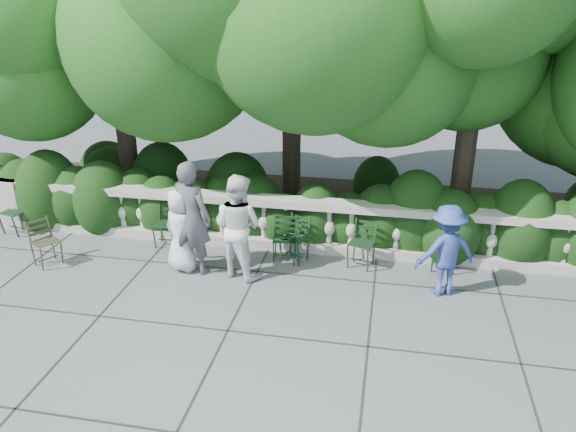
% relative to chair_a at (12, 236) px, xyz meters
% --- Properties ---
extents(ground, '(90.00, 90.00, 0.00)m').
position_rel_chair_a_xyz_m(ground, '(5.60, -1.31, 0.00)').
color(ground, '#4B4E52').
rests_on(ground, ground).
extents(balustrade, '(12.00, 0.44, 1.00)m').
position_rel_chair_a_xyz_m(balustrade, '(5.60, 0.49, 0.49)').
color(balustrade, '#9E998E').
rests_on(balustrade, ground).
extents(shrub_hedge, '(15.00, 2.60, 1.70)m').
position_rel_chair_a_xyz_m(shrub_hedge, '(5.60, 1.69, 0.00)').
color(shrub_hedge, black).
rests_on(shrub_hedge, ground).
extents(tree_canopy, '(15.04, 6.52, 6.78)m').
position_rel_chair_a_xyz_m(tree_canopy, '(6.29, 1.88, 3.96)').
color(tree_canopy, '#3F3023').
rests_on(tree_canopy, ground).
extents(chair_a, '(0.53, 0.56, 0.84)m').
position_rel_chair_a_xyz_m(chair_a, '(0.00, 0.00, 0.00)').
color(chair_a, black).
rests_on(chair_a, ground).
extents(chair_b, '(0.45, 0.49, 0.84)m').
position_rel_chair_a_xyz_m(chair_b, '(3.19, 0.02, 0.00)').
color(chair_b, black).
rests_on(chair_b, ground).
extents(chair_c, '(0.58, 0.61, 0.84)m').
position_rel_chair_a_xyz_m(chair_c, '(5.61, -0.14, 0.00)').
color(chair_c, black).
rests_on(chair_c, ground).
extents(chair_d, '(0.49, 0.52, 0.84)m').
position_rel_chair_a_xyz_m(chair_d, '(5.51, -0.19, 0.00)').
color(chair_d, black).
rests_on(chair_d, ground).
extents(chair_e, '(0.55, 0.58, 0.84)m').
position_rel_chair_a_xyz_m(chair_e, '(6.79, -0.12, 0.00)').
color(chair_e, black).
rests_on(chair_e, ground).
extents(chair_f, '(0.48, 0.52, 0.84)m').
position_rel_chair_a_xyz_m(chair_f, '(8.23, 0.02, 0.00)').
color(chair_f, black).
rests_on(chair_f, ground).
extents(chair_weathered, '(0.64, 0.63, 0.84)m').
position_rel_chair_a_xyz_m(chair_weathered, '(1.54, -1.02, 0.00)').
color(chair_weathered, black).
rests_on(chair_weathered, ground).
extents(person_businessman, '(0.84, 0.71, 1.47)m').
position_rel_chair_a_xyz_m(person_businessman, '(3.82, -0.64, 0.74)').
color(person_businessman, silver).
rests_on(person_businessman, ground).
extents(person_woman_grey, '(0.82, 0.64, 1.98)m').
position_rel_chair_a_xyz_m(person_woman_grey, '(4.03, -0.66, 0.99)').
color(person_woman_grey, '#434247').
rests_on(person_woman_grey, ground).
extents(person_casual_man, '(1.06, 0.96, 1.79)m').
position_rel_chair_a_xyz_m(person_casual_man, '(4.82, -0.64, 0.89)').
color(person_casual_man, white).
rests_on(person_casual_man, ground).
extents(person_older_blue, '(1.11, 0.89, 1.51)m').
position_rel_chair_a_xyz_m(person_older_blue, '(8.17, -0.63, 0.75)').
color(person_older_blue, navy).
rests_on(person_older_blue, ground).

